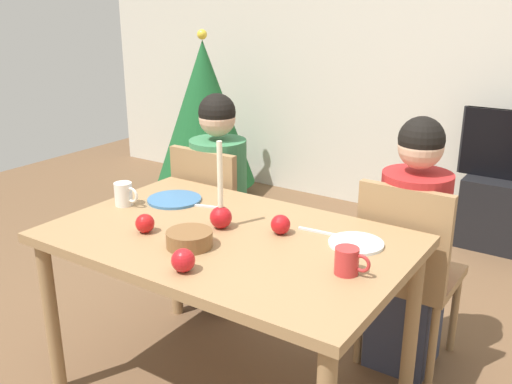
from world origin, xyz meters
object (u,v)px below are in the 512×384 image
Objects in this scene: christmas_tree at (204,113)px; candle_centerpiece at (221,211)px; bowl_walnuts at (190,239)px; apple_by_left_plate at (281,224)px; chair_left at (216,217)px; person_left_child at (219,205)px; dining_table at (228,254)px; plate_right at (356,243)px; mug_right at (348,261)px; apple_near_candle at (145,223)px; apple_by_right_mug at (183,260)px; chair_right at (407,265)px; mug_left at (124,194)px; person_right_child at (411,251)px; plate_left at (174,200)px.

christmas_tree is 3.87× the size of candle_centerpiece.
apple_by_left_plate is (0.22, 0.29, 0.01)m from bowl_walnuts.
chair_left is 0.77× the size of person_left_child.
dining_table is 6.73× the size of plate_right.
plate_right is (2.16, -1.80, 0.03)m from christmas_tree.
person_left_child is 5.63× the size of plate_right.
apple_near_candle is at bearing -171.94° from mug_right.
apple_by_right_mug is (0.11, -0.17, 0.01)m from bowl_walnuts.
chair_right is 1.01m from bowl_walnuts.
mug_left is 1.54× the size of apple_by_right_mug.
mug_left reaches higher than apple_by_right_mug.
person_right_child is at bearing 50.35° from dining_table.
mug_right is (0.00, -0.69, 0.23)m from person_right_child.
apple_by_right_mug reaches higher than bowl_walnuts.
christmas_tree is 2.58m from apple_near_candle.
mug_right is 0.72× the size of bowl_walnuts.
apple_by_right_mug is (0.35, -0.18, 0.00)m from apple_near_candle.
person_left_child is at bearing 143.54° from apple_by_left_plate.
mug_left reaches higher than mug_right.
person_left_child is 6.73× the size of bowl_walnuts.
christmas_tree reaches higher than dining_table.
chair_left is at bearing -178.25° from person_right_child.
candle_centerpiece is 1.46× the size of plate_left.
chair_left is 1.07m from person_right_child.
mug_left is at bearing -60.40° from christmas_tree.
mug_left is at bearing -94.41° from person_left_child.
chair_right is at bearing 28.13° from mug_left.
candle_centerpiece is 2.85× the size of mug_right.
bowl_walnuts is (0.38, -0.35, 0.02)m from plate_left.
person_left_child reaches higher than dining_table.
person_right_child is 1.02m from bowl_walnuts.
mug_left is 0.73m from apple_by_right_mug.
chair_left is 11.52× the size of apple_by_left_plate.
dining_table is 17.92× the size of apple_by_left_plate.
christmas_tree reaches higher than plate_left.
chair_left is 0.07m from person_left_child.
plate_left is at bearing 159.45° from candle_centerpiece.
mug_left is 1.66× the size of apple_near_candle.
candle_centerpiece is 0.52m from mug_left.
apple_near_candle is (-0.22, -0.20, -0.03)m from candle_centerpiece.
plate_right is 1.65× the size of mug_right.
dining_table is at bearing 72.69° from bowl_walnuts.
dining_table is at bearing 175.08° from mug_right.
person_left_child is (0.00, 0.03, 0.06)m from chair_left.
apple_by_left_plate is at bearing 77.22° from apple_by_right_mug.
apple_near_candle is at bearing -136.70° from chair_right.
plate_left is at bearing 174.45° from apple_by_left_plate.
mug_left is 1.12m from mug_right.
dining_table is 11.05× the size of mug_left.
chair_left is at bearing -49.72° from christmas_tree.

